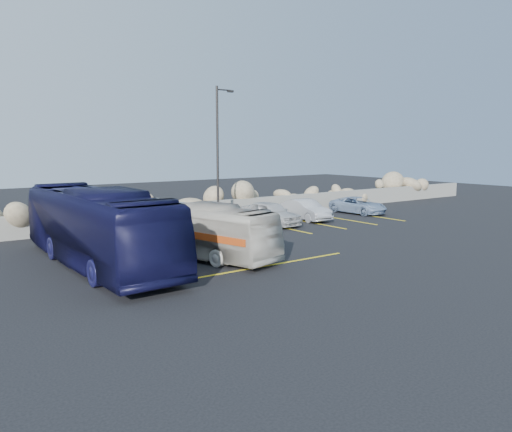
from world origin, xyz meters
TOP-DOWN VIEW (x-y plane):
  - ground at (0.00, 0.00)m, footprint 90.00×90.00m
  - seawall at (0.00, 12.00)m, footprint 60.00×0.40m
  - riprap_pile at (0.00, 13.20)m, footprint 54.00×2.80m
  - parking_lines at (4.64, 5.57)m, footprint 18.16×9.36m
  - lamppost at (2.56, 9.50)m, footprint 1.14×0.18m
  - vintage_bus at (-2.39, 3.50)m, footprint 4.01×8.45m
  - tour_coach at (-6.29, 4.14)m, footprint 2.80×11.08m
  - car_a at (5.29, 8.16)m, footprint 2.03×4.29m
  - car_b at (8.34, 8.49)m, footprint 1.68×4.02m
  - car_d at (13.33, 8.67)m, footprint 2.21×4.24m

SIDE VIEW (x-z plane):
  - ground at x=0.00m, z-range 0.00..0.00m
  - parking_lines at x=4.64m, z-range 0.00..0.01m
  - car_d at x=13.33m, z-range 0.00..1.14m
  - seawall at x=0.00m, z-range 0.00..1.20m
  - car_b at x=8.34m, z-range 0.00..1.29m
  - car_a at x=5.29m, z-range 0.00..1.42m
  - vintage_bus at x=-2.39m, z-range 0.00..2.29m
  - riprap_pile at x=0.00m, z-range 0.00..2.60m
  - tour_coach at x=-6.29m, z-range 0.00..3.07m
  - lamppost at x=2.56m, z-range 0.30..8.30m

